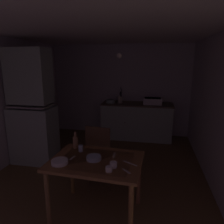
% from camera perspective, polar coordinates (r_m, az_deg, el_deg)
% --- Properties ---
extents(ground_plane, '(4.96, 4.96, 0.00)m').
position_cam_1_polar(ground_plane, '(4.09, -2.35, -14.51)').
color(ground_plane, brown).
extents(wall_back, '(3.69, 0.10, 2.35)m').
position_cam_1_polar(wall_back, '(5.66, 2.27, 5.95)').
color(wall_back, silver).
rests_on(wall_back, ground).
extents(wall_left, '(0.10, 4.06, 2.35)m').
position_cam_1_polar(wall_left, '(4.49, -26.12, 2.57)').
color(wall_left, silver).
rests_on(wall_left, ground).
extents(wall_right, '(0.10, 4.06, 2.35)m').
position_cam_1_polar(wall_right, '(3.73, 26.24, 0.57)').
color(wall_right, silver).
rests_on(wall_right, ground).
extents(ceiling_slab, '(3.69, 4.06, 0.10)m').
position_cam_1_polar(ceiling_slab, '(3.64, -2.74, 21.11)').
color(ceiling_slab, white).
extents(hutch_cabinet, '(0.81, 0.51, 2.16)m').
position_cam_1_polar(hutch_cabinet, '(4.24, -20.79, 0.23)').
color(hutch_cabinet, '#A6BAAC').
rests_on(hutch_cabinet, ground).
extents(counter_cabinet, '(1.76, 0.64, 0.90)m').
position_cam_1_polar(counter_cabinet, '(5.39, 6.69, -2.39)').
color(counter_cabinet, '#A6BAAC').
rests_on(counter_cabinet, ground).
extents(sink_basin, '(0.44, 0.34, 0.15)m').
position_cam_1_polar(sink_basin, '(5.26, 10.93, 2.96)').
color(sink_basin, white).
rests_on(sink_basin, counter_cabinet).
extents(hand_pump, '(0.05, 0.27, 0.39)m').
position_cam_1_polar(hand_pump, '(5.34, 2.38, 4.36)').
color(hand_pump, '#232328').
rests_on(hand_pump, counter_cabinet).
extents(mixing_bowl_counter, '(0.21, 0.21, 0.07)m').
position_cam_1_polar(mixing_bowl_counter, '(5.32, -0.43, 2.87)').
color(mixing_bowl_counter, '#ADD1C1').
rests_on(mixing_bowl_counter, counter_cabinet).
extents(stoneware_crock, '(0.12, 0.12, 0.16)m').
position_cam_1_polar(stoneware_crock, '(5.31, 2.20, 3.31)').
color(stoneware_crock, beige).
rests_on(stoneware_crock, counter_cabinet).
extents(dining_table, '(1.14, 0.86, 0.76)m').
position_cam_1_polar(dining_table, '(2.68, -4.29, -14.66)').
color(dining_table, brown).
rests_on(dining_table, ground).
extents(chair_far_side, '(0.45, 0.45, 1.01)m').
position_cam_1_polar(chair_far_side, '(3.30, -3.09, -11.58)').
color(chair_far_side, '#483520').
rests_on(chair_far_side, ground).
extents(serving_bowl_wide, '(0.18, 0.18, 0.05)m').
position_cam_1_polar(serving_bowl_wide, '(2.63, -4.94, -12.26)').
color(serving_bowl_wide, '#9EB2C6').
rests_on(serving_bowl_wide, dining_table).
extents(soup_bowl_small, '(0.20, 0.20, 0.05)m').
position_cam_1_polar(soup_bowl_small, '(2.60, -13.99, -12.95)').
color(soup_bowl_small, white).
rests_on(soup_bowl_small, dining_table).
extents(teacup_mint, '(0.08, 0.08, 0.06)m').
position_cam_1_polar(teacup_mint, '(2.45, 0.38, -14.05)').
color(teacup_mint, white).
rests_on(teacup_mint, dining_table).
extents(mug_dark, '(0.06, 0.06, 0.09)m').
position_cam_1_polar(mug_dark, '(2.87, -8.46, -9.68)').
color(mug_dark, '#9EB2C6').
rests_on(mug_dark, dining_table).
extents(teacup_cream, '(0.08, 0.08, 0.06)m').
position_cam_1_polar(teacup_cream, '(2.37, -0.82, -15.15)').
color(teacup_cream, white).
rests_on(teacup_cream, dining_table).
extents(glass_bottle, '(0.07, 0.07, 0.23)m').
position_cam_1_polar(glass_bottle, '(2.98, -9.85, -7.84)').
color(glass_bottle, olive).
rests_on(glass_bottle, dining_table).
extents(table_knife, '(0.18, 0.11, 0.00)m').
position_cam_1_polar(table_knife, '(2.55, 4.91, -13.65)').
color(table_knife, silver).
rests_on(table_knife, dining_table).
extents(teaspoon_near_bowl, '(0.03, 0.16, 0.00)m').
position_cam_1_polar(teaspoon_near_bowl, '(2.74, 0.58, -11.61)').
color(teaspoon_near_bowl, beige).
rests_on(teaspoon_near_bowl, dining_table).
extents(teaspoon_by_cup, '(0.05, 0.13, 0.00)m').
position_cam_1_polar(teaspoon_by_cup, '(2.71, -10.75, -12.11)').
color(teaspoon_by_cup, beige).
rests_on(teaspoon_by_cup, dining_table).
extents(serving_spoon, '(0.11, 0.10, 0.00)m').
position_cam_1_polar(serving_spoon, '(2.39, 3.92, -15.64)').
color(serving_spoon, beige).
rests_on(serving_spoon, dining_table).
extents(pendant_bulb, '(0.08, 0.08, 0.08)m').
position_cam_1_polar(pendant_bulb, '(3.51, 1.94, 14.99)').
color(pendant_bulb, '#F9EFCC').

